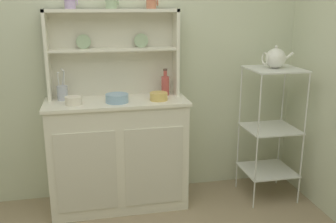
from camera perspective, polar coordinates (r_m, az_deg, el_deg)
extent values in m
cube|color=beige|center=(3.13, -9.09, 9.41)|extent=(3.84, 0.05, 2.50)
cube|color=silver|center=(3.08, -7.39, -6.22)|extent=(1.05, 0.42, 0.88)
cube|color=beige|center=(2.90, -12.02, -8.86)|extent=(0.44, 0.01, 0.61)
cube|color=beige|center=(2.93, -2.05, -8.21)|extent=(0.44, 0.01, 0.61)
cube|color=white|center=(2.95, -7.67, 1.50)|extent=(1.08, 0.45, 0.02)
cube|color=silver|center=(3.09, -8.20, 8.65)|extent=(1.01, 0.02, 0.67)
cube|color=silver|center=(3.01, -17.52, 7.93)|extent=(0.02, 0.18, 0.67)
cube|color=silver|center=(3.08, 1.16, 8.78)|extent=(0.02, 0.18, 0.67)
cube|color=silver|center=(3.00, -8.12, 9.10)|extent=(0.97, 0.16, 0.02)
cube|color=silver|center=(2.98, -8.34, 14.63)|extent=(1.01, 0.18, 0.02)
cylinder|color=#9EB78E|center=(3.03, -12.46, 10.09)|extent=(0.11, 0.03, 0.11)
cylinder|color=#9EB78E|center=(3.05, -4.00, 10.46)|extent=(0.11, 0.03, 0.11)
cylinder|color=silver|center=(3.03, 13.14, -4.71)|extent=(0.01, 0.01, 1.10)
cylinder|color=silver|center=(3.21, 19.50, -4.06)|extent=(0.01, 0.01, 1.10)
cylinder|color=silver|center=(3.35, 10.49, -2.58)|extent=(0.01, 0.01, 1.10)
cylinder|color=silver|center=(3.51, 16.41, -2.10)|extent=(0.01, 0.01, 1.10)
cube|color=silver|center=(3.14, 15.58, 6.10)|extent=(0.41, 0.39, 0.01)
cube|color=silver|center=(3.25, 14.96, -2.44)|extent=(0.41, 0.39, 0.01)
cube|color=silver|center=(3.38, 14.52, -8.39)|extent=(0.41, 0.39, 0.01)
cylinder|color=#B79ECC|center=(2.98, -14.36, 15.43)|extent=(0.08, 0.08, 0.09)
torus|color=#B79ECC|center=(2.98, -13.36, 15.58)|extent=(0.01, 0.05, 0.05)
cylinder|color=#9EB78E|center=(2.98, -8.45, 15.68)|extent=(0.08, 0.08, 0.09)
torus|color=#9EB78E|center=(2.99, -7.43, 15.80)|extent=(0.01, 0.05, 0.05)
cylinder|color=#C67556|center=(3.02, -2.51, 15.76)|extent=(0.08, 0.08, 0.08)
torus|color=#C67556|center=(3.03, -1.58, 15.85)|extent=(0.01, 0.05, 0.05)
cylinder|color=silver|center=(2.86, -13.86, 1.59)|extent=(0.12, 0.12, 0.06)
cylinder|color=#8EB2D1|center=(2.87, -7.59, 1.97)|extent=(0.17, 0.17, 0.06)
cylinder|color=#DBB760|center=(2.91, -1.40, 2.27)|extent=(0.13, 0.13, 0.06)
cylinder|color=#B74C47|center=(3.07, -0.41, 3.84)|extent=(0.06, 0.06, 0.15)
cylinder|color=#B74C47|center=(3.05, -0.41, 5.67)|extent=(0.03, 0.03, 0.05)
cylinder|color=#4C382D|center=(3.04, -0.42, 6.24)|extent=(0.03, 0.03, 0.01)
cylinder|color=#B2B7C6|center=(3.01, -15.41, 2.66)|extent=(0.08, 0.08, 0.11)
cylinder|color=silver|center=(2.98, -15.90, 3.91)|extent=(0.02, 0.02, 0.16)
ellipsoid|color=silver|center=(2.97, -16.03, 5.57)|extent=(0.02, 0.01, 0.01)
cylinder|color=silver|center=(3.02, -15.38, 4.25)|extent=(0.04, 0.02, 0.18)
ellipsoid|color=silver|center=(3.00, -15.52, 6.08)|extent=(0.02, 0.01, 0.01)
cylinder|color=silver|center=(3.01, -15.20, 4.15)|extent=(0.02, 0.02, 0.17)
ellipsoid|color=silver|center=(2.99, -15.32, 5.90)|extent=(0.02, 0.01, 0.01)
sphere|color=white|center=(3.13, 15.70, 7.62)|extent=(0.16, 0.16, 0.16)
sphere|color=silver|center=(3.12, 15.82, 9.23)|extent=(0.02, 0.02, 0.02)
cylinder|color=white|center=(3.18, 17.47, 7.82)|extent=(0.09, 0.02, 0.07)
torus|color=white|center=(3.09, 14.19, 7.63)|extent=(0.01, 0.10, 0.10)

